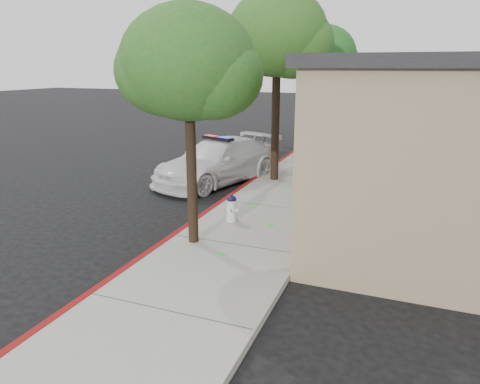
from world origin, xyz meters
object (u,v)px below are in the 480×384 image
object	(u,v)px
fire_hydrant	(232,208)
clapboard_building	(458,121)
street_tree_far	(323,57)
street_tree_mid	(278,38)
street_tree_near	(188,68)
police_car	(218,161)

from	to	relation	value
fire_hydrant	clapboard_building	bearing A→B (deg)	53.20
clapboard_building	street_tree_far	size ratio (longest dim) A/B	3.65
clapboard_building	street_tree_mid	distance (m)	7.18
street_tree_near	street_tree_mid	world-z (taller)	street_tree_mid
police_car	street_tree_near	world-z (taller)	street_tree_near
street_tree_far	street_tree_near	bearing A→B (deg)	-91.67
street_tree_mid	street_tree_far	xyz separation A→B (m)	(0.30, 6.31, -0.47)
clapboard_building	street_tree_near	world-z (taller)	street_tree_near
police_car	street_tree_near	size ratio (longest dim) A/B	1.11
fire_hydrant	street_tree_mid	xyz separation A→B (m)	(-0.23, 4.65, 4.41)
fire_hydrant	police_car	bearing A→B (deg)	118.27
clapboard_building	fire_hydrant	distance (m)	9.63
police_car	fire_hydrant	xyz separation A→B (m)	(2.19, -4.07, -0.26)
fire_hydrant	street_tree_near	bearing A→B (deg)	-100.65
street_tree_mid	street_tree_near	bearing A→B (deg)	-90.62
police_car	street_tree_near	bearing A→B (deg)	-52.16
police_car	street_tree_far	xyz separation A→B (m)	(2.26, 6.88, 3.68)
fire_hydrant	street_tree_near	xyz separation A→B (m)	(-0.30, -1.58, 3.48)
clapboard_building	street_tree_mid	size ratio (longest dim) A/B	3.30
fire_hydrant	street_tree_near	size ratio (longest dim) A/B	0.14
street_tree_near	street_tree_mid	bearing A→B (deg)	89.38
police_car	street_tree_far	bearing A→B (deg)	91.19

